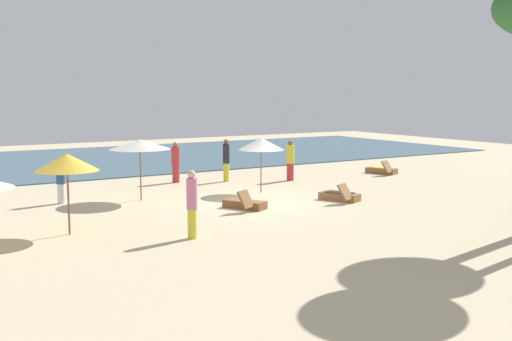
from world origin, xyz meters
The scene contains 13 objects.
ground_plane centered at (0.00, 0.00, 0.00)m, with size 60.00×60.00×0.00m, color beige.
ocean_water centered at (0.00, 17.00, 0.03)m, with size 48.00×16.00×0.06m, color #3D6075.
umbrella_1 centered at (-3.19, 2.96, 2.11)m, with size 2.26×2.26×2.29m.
umbrella_3 centered at (1.59, 2.12, 1.98)m, with size 1.83×1.83×2.22m.
umbrella_4 centered at (-6.97, -1.23, 2.08)m, with size 1.79×1.79×2.33m.
lounger_0 centered at (3.13, -0.99, 0.18)m, with size 1.19×1.76×0.72m.
lounger_1 centered at (9.72, 3.83, 0.18)m, with size 1.15×1.76×0.72m.
lounger_2 centered at (-0.72, -0.51, 0.17)m, with size 1.29×1.72×0.74m.
person_0 centered at (4.52, 4.29, 0.92)m, with size 0.47×0.47×1.84m.
person_1 centered at (-4.19, -3.51, 0.99)m, with size 0.36×0.36×1.92m.
person_2 centered at (-0.18, 6.48, 0.91)m, with size 0.52×0.52×1.82m.
person_3 centered at (1.89, 5.57, 0.99)m, with size 0.41×0.41×1.91m.
person_4 centered at (-5.91, 3.86, 0.85)m, with size 0.43×0.43×1.68m.
Camera 1 is at (-11.48, -18.76, 4.08)m, focal length 43.43 mm.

